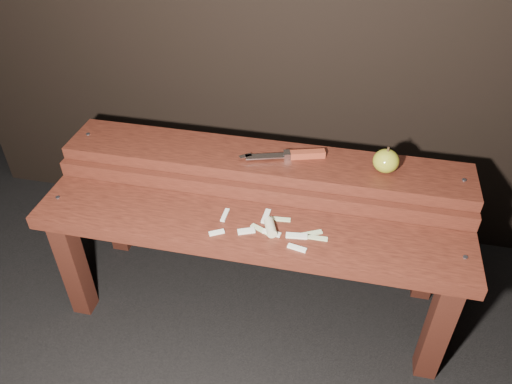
% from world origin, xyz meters
% --- Properties ---
extents(ground, '(60.00, 60.00, 0.00)m').
position_xyz_m(ground, '(0.00, 0.00, 0.00)').
color(ground, black).
extents(bench_front_tier, '(1.20, 0.20, 0.42)m').
position_xyz_m(bench_front_tier, '(0.00, -0.06, 0.35)').
color(bench_front_tier, '#34140D').
rests_on(bench_front_tier, ground).
extents(bench_rear_tier, '(1.20, 0.21, 0.50)m').
position_xyz_m(bench_rear_tier, '(0.00, 0.17, 0.41)').
color(bench_rear_tier, '#34140D').
rests_on(bench_rear_tier, ground).
extents(apple, '(0.07, 0.07, 0.08)m').
position_xyz_m(apple, '(0.35, 0.17, 0.53)').
color(apple, olive).
rests_on(apple, bench_rear_tier).
extents(knife, '(0.25, 0.09, 0.02)m').
position_xyz_m(knife, '(0.09, 0.18, 0.51)').
color(knife, maroon).
rests_on(knife, bench_rear_tier).
extents(apple_scraps, '(0.31, 0.14, 0.03)m').
position_xyz_m(apple_scraps, '(0.07, -0.06, 0.43)').
color(apple_scraps, beige).
rests_on(apple_scraps, bench_front_tier).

